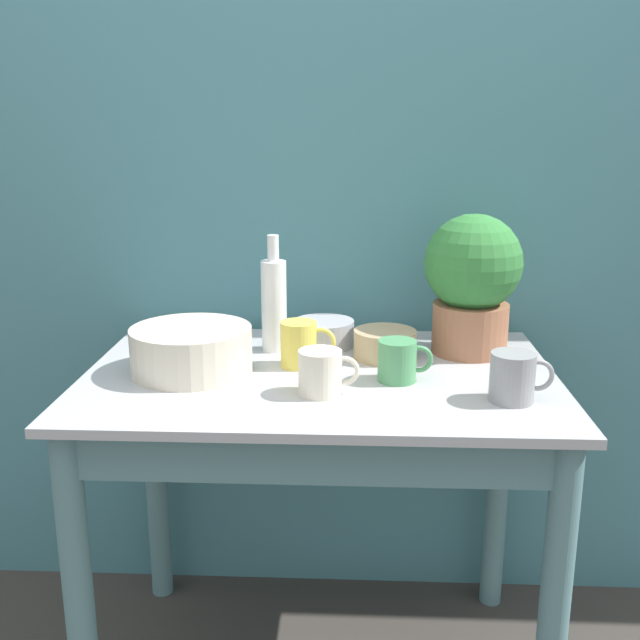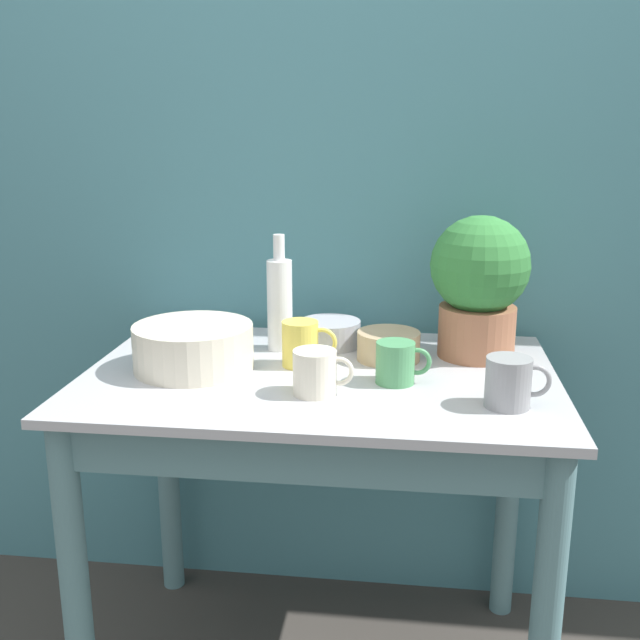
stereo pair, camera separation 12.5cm
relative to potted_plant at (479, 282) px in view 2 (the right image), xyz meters
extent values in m
cube|color=teal|center=(-0.35, 0.24, 0.23)|extent=(6.00, 0.05, 2.40)
cylinder|color=slate|center=(-0.83, -0.46, -0.58)|extent=(0.06, 0.06, 0.76)
cylinder|color=slate|center=(0.12, -0.46, -0.58)|extent=(0.06, 0.06, 0.76)
cylinder|color=slate|center=(-0.83, 0.13, -0.58)|extent=(0.06, 0.06, 0.76)
cylinder|color=slate|center=(0.12, 0.13, -0.58)|extent=(0.06, 0.06, 0.76)
cube|color=slate|center=(-0.35, -0.46, -0.25)|extent=(0.95, 0.02, 0.10)
cube|color=#B2B2B7|center=(-0.35, -0.16, -0.19)|extent=(1.05, 0.70, 0.02)
cylinder|color=#A36647|center=(0.00, 0.00, -0.12)|extent=(0.18, 0.18, 0.12)
sphere|color=#337A38|center=(0.00, 0.00, 0.04)|extent=(0.23, 0.23, 0.23)
cylinder|color=beige|center=(-0.64, -0.18, -0.13)|extent=(0.27, 0.27, 0.10)
cylinder|color=white|center=(-0.47, 0.00, -0.07)|extent=(0.06, 0.06, 0.22)
cylinder|color=white|center=(-0.47, 0.00, 0.07)|extent=(0.03, 0.03, 0.06)
cylinder|color=#4C935B|center=(-0.19, -0.22, -0.14)|extent=(0.08, 0.08, 0.09)
torus|color=#4C935B|center=(-0.14, -0.22, -0.13)|extent=(0.06, 0.01, 0.06)
cylinder|color=beige|center=(-0.35, -0.30, -0.13)|extent=(0.09, 0.09, 0.09)
torus|color=beige|center=(-0.30, -0.30, -0.13)|extent=(0.06, 0.01, 0.06)
cylinder|color=#E5CC4C|center=(-0.40, -0.13, -0.13)|extent=(0.08, 0.08, 0.10)
torus|color=#E5CC4C|center=(-0.36, -0.13, -0.12)|extent=(0.07, 0.01, 0.07)
cylinder|color=gray|center=(0.04, -0.33, -0.13)|extent=(0.09, 0.09, 0.10)
torus|color=gray|center=(0.09, -0.33, -0.13)|extent=(0.07, 0.01, 0.07)
cylinder|color=tan|center=(-0.21, -0.05, -0.15)|extent=(0.15, 0.15, 0.07)
cylinder|color=#A8A8B2|center=(-0.36, 0.04, -0.15)|extent=(0.15, 0.15, 0.06)
camera|label=1|loc=(-0.28, -1.75, 0.36)|focal=42.00mm
camera|label=2|loc=(-0.16, -1.74, 0.36)|focal=42.00mm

